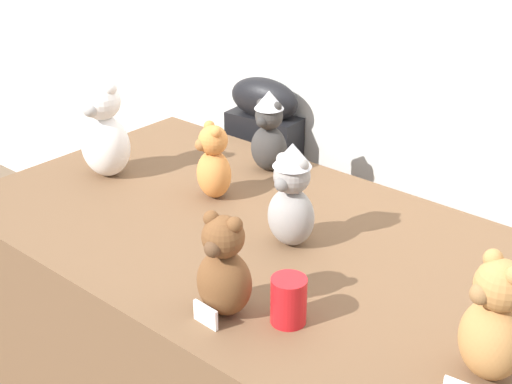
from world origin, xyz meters
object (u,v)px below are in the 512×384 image
display_table (256,348)px  teddy_bear_chestnut (224,268)px  instrument_case (264,200)px  teddy_bear_charcoal (269,132)px  teddy_bear_ginger (213,163)px  teddy_bear_ash (291,196)px  teddy_bear_snow (104,132)px  party_cup_red (289,300)px  teddy_bear_caramel (494,323)px

display_table → teddy_bear_chestnut: bearing=-60.1°
instrument_case → teddy_bear_charcoal: bearing=-53.2°
teddy_bear_chestnut → teddy_bear_ginger: (-0.42, 0.41, -0.01)m
teddy_bear_charcoal → teddy_bear_ash: bearing=-48.5°
teddy_bear_ash → teddy_bear_ginger: 0.35m
display_table → teddy_bear_ginger: size_ratio=7.25×
teddy_bear_charcoal → teddy_bear_snow: (-0.36, -0.36, 0.02)m
display_table → teddy_bear_snow: size_ratio=5.31×
teddy_bear_chestnut → teddy_bear_snow: (-0.79, 0.30, 0.03)m
teddy_bear_ash → party_cup_red: size_ratio=2.58×
display_table → teddy_bear_ash: (0.11, 0.01, 0.53)m
instrument_case → teddy_bear_snow: bearing=-106.1°
teddy_bear_chestnut → teddy_bear_caramel: teddy_bear_caramel is taller
teddy_bear_ginger → party_cup_red: (0.55, -0.34, -0.05)m
teddy_bear_caramel → display_table: bearing=-162.2°
instrument_case → teddy_bear_caramel: size_ratio=3.68×
teddy_bear_snow → teddy_bear_caramel: size_ratio=1.17×
teddy_bear_snow → instrument_case: bearing=66.8°
instrument_case → teddy_bear_caramel: (1.20, -0.75, 0.42)m
teddy_bear_charcoal → teddy_bear_ash: size_ratio=0.94×
teddy_bear_snow → teddy_bear_caramel: teddy_bear_snow is taller
teddy_bear_charcoal → teddy_bear_caramel: (0.96, -0.48, -0.00)m
instrument_case → teddy_bear_ash: 0.94m
teddy_bear_chestnut → teddy_bear_caramel: size_ratio=0.93×
instrument_case → teddy_bear_ginger: size_ratio=4.28×
teddy_bear_charcoal → teddy_bear_snow: 0.51m
display_table → teddy_bear_ginger: (-0.24, 0.08, 0.50)m
display_table → teddy_bear_chestnut: 0.64m
instrument_case → teddy_bear_charcoal: (0.24, -0.27, 0.42)m
teddy_bear_ash → party_cup_red: 0.35m
teddy_bear_chestnut → display_table: bearing=108.9°
teddy_bear_caramel → teddy_bear_charcoal: bearing=-177.7°
instrument_case → teddy_bear_ginger: bearing=-70.4°
instrument_case → teddy_bear_ash: size_ratio=3.47×
teddy_bear_chestnut → teddy_bear_ash: (-0.08, 0.34, 0.02)m
teddy_bear_ash → teddy_bear_charcoal: bearing=135.4°
teddy_bear_chestnut → teddy_bear_snow: bearing=148.1°
teddy_bear_ginger → teddy_bear_caramel: teddy_bear_caramel is taller
display_table → instrument_case: size_ratio=1.70×
teddy_bear_charcoal → teddy_bear_chestnut: teddy_bear_charcoal is taller
teddy_bear_ash → teddy_bear_caramel: teddy_bear_ash is taller
teddy_bear_chestnut → teddy_bear_ash: size_ratio=0.88×
teddy_bear_chestnut → teddy_bear_caramel: bearing=8.1°
display_table → teddy_bear_ginger: teddy_bear_ginger is taller
teddy_bear_ash → teddy_bear_chestnut: bearing=-78.2°
teddy_bear_snow → teddy_bear_ginger: size_ratio=1.37×
instrument_case → teddy_bear_snow: size_ratio=3.13×
teddy_bear_snow → party_cup_red: 0.95m
teddy_bear_charcoal → teddy_bear_chestnut: (0.42, -0.66, -0.01)m
teddy_bear_chestnut → teddy_bear_snow: 0.84m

